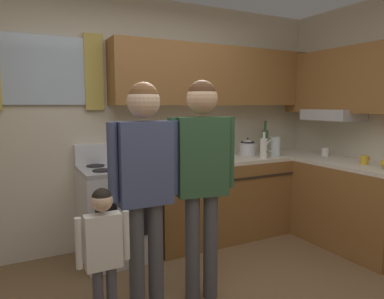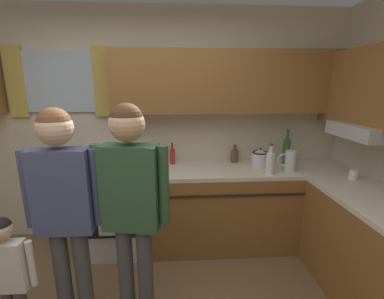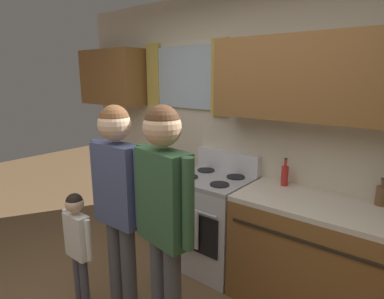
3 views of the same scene
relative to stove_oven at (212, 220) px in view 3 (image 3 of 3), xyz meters
The scene contains 7 objects.
back_wall_unit 1.12m from the stove_oven, 37.97° to the left, with size 4.60×0.42×2.60m.
stove_oven is the anchor object (origin of this frame).
bottle_sauce_red 0.83m from the stove_oven, 17.93° to the left, with size 0.06×0.06×0.25m.
bottle_squat_brown 1.45m from the stove_oven, ahead, with size 0.08×0.08×0.21m.
adult_holding_child 1.18m from the stove_oven, 94.68° to the right, with size 0.51×0.22×1.64m.
adult_in_plaid 1.24m from the stove_oven, 70.94° to the right, with size 0.51×0.23×1.67m.
small_child 1.25m from the stove_oven, 109.44° to the right, with size 0.33×0.13×0.99m.
Camera 3 is at (1.34, -0.79, 1.83)m, focal length 29.65 mm.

